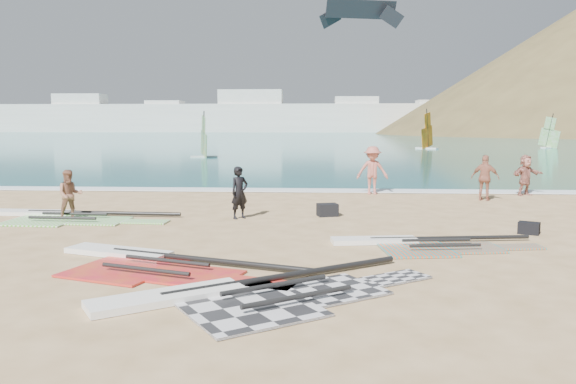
# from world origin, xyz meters

# --- Properties ---
(ground) EXTENTS (300.00, 300.00, 0.00)m
(ground) POSITION_xyz_m (0.00, 0.00, 0.00)
(ground) COLOR tan
(ground) RESTS_ON ground
(sea) EXTENTS (300.00, 240.00, 0.06)m
(sea) POSITION_xyz_m (0.00, 132.00, 0.00)
(sea) COLOR #0C5655
(sea) RESTS_ON ground
(surf_line) EXTENTS (300.00, 1.20, 0.04)m
(surf_line) POSITION_xyz_m (0.00, 12.30, 0.00)
(surf_line) COLOR white
(surf_line) RESTS_ON ground
(far_town) EXTENTS (160.00, 8.00, 12.00)m
(far_town) POSITION_xyz_m (-15.72, 150.00, 4.49)
(far_town) COLOR white
(far_town) RESTS_ON ground
(rig_grey) EXTENTS (5.85, 4.42, 0.20)m
(rig_grey) POSITION_xyz_m (-0.99, -2.26, 0.05)
(rig_grey) COLOR #252527
(rig_grey) RESTS_ON ground
(rig_green) EXTENTS (6.12, 2.54, 0.20)m
(rig_green) POSITION_xyz_m (-7.70, 5.15, 0.05)
(rig_green) COLOR #45CF1A
(rig_green) RESTS_ON ground
(rig_orange) EXTENTS (4.94, 2.19, 0.19)m
(rig_orange) POSITION_xyz_m (2.52, 1.84, 0.05)
(rig_orange) COLOR #FF541F
(rig_orange) RESTS_ON ground
(rig_red) EXTENTS (5.66, 3.29, 0.20)m
(rig_red) POSITION_xyz_m (-3.27, -0.28, 0.05)
(rig_red) COLOR red
(rig_red) RESTS_ON ground
(gear_bag_near) EXTENTS (0.71, 0.59, 0.39)m
(gear_bag_near) POSITION_xyz_m (0.43, 6.02, 0.19)
(gear_bag_near) COLOR black
(gear_bag_near) RESTS_ON ground
(gear_bag_far) EXTENTS (0.63, 0.56, 0.31)m
(gear_bag_far) POSITION_xyz_m (5.67, 3.51, 0.16)
(gear_bag_far) COLOR black
(gear_bag_far) RESTS_ON ground
(person_wetsuit) EXTENTS (0.69, 0.67, 1.59)m
(person_wetsuit) POSITION_xyz_m (-2.24, 5.41, 0.79)
(person_wetsuit) COLOR black
(person_wetsuit) RESTS_ON ground
(beachgoer_left) EXTENTS (0.92, 0.85, 1.50)m
(beachgoer_left) POSITION_xyz_m (-7.28, 4.91, 0.75)
(beachgoer_left) COLOR #955F49
(beachgoer_left) RESTS_ON ground
(beachgoer_mid) EXTENTS (1.27, 0.75, 1.95)m
(beachgoer_mid) POSITION_xyz_m (2.29, 11.50, 0.97)
(beachgoer_mid) COLOR #BC6456
(beachgoer_mid) RESTS_ON ground
(beachgoer_back) EXTENTS (1.08, 0.78, 1.71)m
(beachgoer_back) POSITION_xyz_m (6.32, 9.85, 0.85)
(beachgoer_back) COLOR #B36D54
(beachgoer_back) RESTS_ON ground
(beachgoer_right) EXTENTS (1.56, 1.13, 1.63)m
(beachgoer_right) POSITION_xyz_m (8.36, 11.50, 0.82)
(beachgoer_right) COLOR #B16E5F
(beachgoer_right) RESTS_ON ground
(windsurfer_left) EXTENTS (2.18, 2.40, 3.85)m
(windsurfer_left) POSITION_xyz_m (-9.40, 34.24, 1.16)
(windsurfer_left) COLOR white
(windsurfer_left) RESTS_ON ground
(windsurfer_centre) EXTENTS (2.38, 2.46, 4.40)m
(windsurfer_centre) POSITION_xyz_m (11.68, 50.59, 1.29)
(windsurfer_centre) COLOR white
(windsurfer_centre) RESTS_ON ground
(windsurfer_right) EXTENTS (2.09, 2.14, 3.91)m
(windsurfer_right) POSITION_xyz_m (25.65, 53.26, 1.18)
(windsurfer_right) COLOR white
(windsurfer_right) RESTS_ON ground
(kitesurf_kite) EXTENTS (7.43, 2.39, 2.46)m
(kitesurf_kite) POSITION_xyz_m (3.65, 40.49, 12.68)
(kitesurf_kite) COLOR black
(kitesurf_kite) RESTS_ON ground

